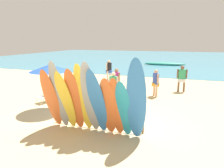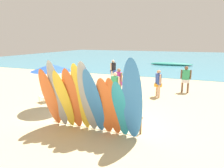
# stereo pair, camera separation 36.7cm
# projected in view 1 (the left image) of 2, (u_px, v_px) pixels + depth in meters

# --- Properties ---
(ground) EXTENTS (60.00, 60.00, 0.00)m
(ground) POSITION_uv_depth(u_px,v_px,m) (154.00, 71.00, 20.20)
(ground) COLOR #D3BC8C
(ocean_water) EXTENTS (60.00, 40.00, 0.02)m
(ocean_water) POSITION_uv_depth(u_px,v_px,m) (167.00, 58.00, 35.45)
(ocean_water) COLOR teal
(ocean_water) RESTS_ON ground
(surfboard_rack) EXTENTS (3.29, 0.07, 0.60)m
(surfboard_rack) POSITION_uv_depth(u_px,v_px,m) (99.00, 114.00, 7.18)
(surfboard_rack) COLOR brown
(surfboard_rack) RESTS_ON ground
(surfboard_orange_0) EXTENTS (0.54, 0.86, 2.17)m
(surfboard_orange_0) POSITION_uv_depth(u_px,v_px,m) (51.00, 99.00, 6.88)
(surfboard_orange_0) COLOR orange
(surfboard_orange_0) RESTS_ON ground
(surfboard_grey_1) EXTENTS (0.53, 0.87, 2.45)m
(surfboard_grey_1) POSITION_uv_depth(u_px,v_px,m) (59.00, 96.00, 6.74)
(surfboard_grey_1) COLOR #999EA3
(surfboard_grey_1) RESTS_ON ground
(surfboard_yellow_2) EXTENTS (0.59, 0.88, 2.13)m
(surfboard_yellow_2) POSITION_uv_depth(u_px,v_px,m) (66.00, 101.00, 6.74)
(surfboard_yellow_2) COLOR yellow
(surfboard_yellow_2) RESTS_ON ground
(surfboard_orange_3) EXTENTS (0.57, 0.82, 2.21)m
(surfboard_orange_3) POSITION_uv_depth(u_px,v_px,m) (74.00, 100.00, 6.66)
(surfboard_orange_3) COLOR orange
(surfboard_orange_3) RESTS_ON ground
(surfboard_yellow_4) EXTENTS (0.50, 0.86, 2.38)m
(surfboard_yellow_4) POSITION_uv_depth(u_px,v_px,m) (83.00, 99.00, 6.54)
(surfboard_yellow_4) COLOR yellow
(surfboard_yellow_4) RESTS_ON ground
(surfboard_grey_5) EXTENTS (0.59, 0.99, 2.47)m
(surfboard_grey_5) POSITION_uv_depth(u_px,v_px,m) (91.00, 99.00, 6.37)
(surfboard_grey_5) COLOR #999EA3
(surfboard_grey_5) RESTS_ON ground
(surfboard_blue_6) EXTENTS (0.61, 1.00, 2.25)m
(surfboard_blue_6) POSITION_uv_depth(u_px,v_px,m) (97.00, 103.00, 6.32)
(surfboard_blue_6) COLOR #337AD1
(surfboard_blue_6) RESTS_ON ground
(surfboard_orange_7) EXTENTS (0.57, 0.79, 1.99)m
(surfboard_orange_7) POSITION_uv_depth(u_px,v_px,m) (108.00, 107.00, 6.32)
(surfboard_orange_7) COLOR orange
(surfboard_orange_7) RESTS_ON ground
(surfboard_orange_8) EXTENTS (0.51, 0.77, 2.01)m
(surfboard_orange_8) POSITION_uv_depth(u_px,v_px,m) (117.00, 108.00, 6.25)
(surfboard_orange_8) COLOR orange
(surfboard_orange_8) RESTS_ON ground
(surfboard_teal_9) EXTENTS (0.58, 0.82, 1.93)m
(surfboard_teal_9) POSITION_uv_depth(u_px,v_px,m) (124.00, 110.00, 6.16)
(surfboard_teal_9) COLOR #289EC6
(surfboard_teal_9) RESTS_ON ground
(surfboard_blue_10) EXTENTS (0.67, 0.98, 2.62)m
(surfboard_blue_10) POSITION_uv_depth(u_px,v_px,m) (136.00, 102.00, 5.85)
(surfboard_blue_10) COLOR #337AD1
(surfboard_blue_10) RESTS_ON ground
(beachgoer_near_rack) EXTENTS (0.48, 0.38, 1.51)m
(beachgoer_near_rack) POSITION_uv_depth(u_px,v_px,m) (116.00, 80.00, 11.30)
(beachgoer_near_rack) COLOR #9E704C
(beachgoer_near_rack) RESTS_ON ground
(beachgoer_photographing) EXTENTS (0.41, 0.57, 1.58)m
(beachgoer_photographing) POSITION_uv_depth(u_px,v_px,m) (109.00, 69.00, 15.37)
(beachgoer_photographing) COLOR beige
(beachgoer_photographing) RESTS_ON ground
(beachgoer_by_water) EXTENTS (0.39, 0.49, 1.49)m
(beachgoer_by_water) POSITION_uv_depth(u_px,v_px,m) (156.00, 81.00, 11.03)
(beachgoer_by_water) COLOR tan
(beachgoer_by_water) RESTS_ON ground
(beachgoer_midbeach) EXTENTS (0.59, 0.25, 1.57)m
(beachgoer_midbeach) POSITION_uv_depth(u_px,v_px,m) (182.00, 77.00, 11.99)
(beachgoer_midbeach) COLOR brown
(beachgoer_midbeach) RESTS_ON ground
(beachgoer_strolling) EXTENTS (0.53, 0.32, 1.49)m
(beachgoer_strolling) POSITION_uv_depth(u_px,v_px,m) (114.00, 85.00, 10.12)
(beachgoer_strolling) COLOR beige
(beachgoer_strolling) RESTS_ON ground
(beach_chair_red) EXTENTS (0.72, 0.84, 0.81)m
(beach_chair_red) POSITION_uv_depth(u_px,v_px,m) (45.00, 94.00, 10.06)
(beach_chair_red) COLOR #B7B7BC
(beach_chair_red) RESTS_ON ground
(beach_umbrella) EXTENTS (1.71, 1.71, 2.03)m
(beach_umbrella) POSITION_uv_depth(u_px,v_px,m) (50.00, 68.00, 8.58)
(beach_umbrella) COLOR silver
(beach_umbrella) RESTS_ON ground
(distant_boat) EXTENTS (4.98, 1.18, 0.40)m
(distant_boat) POSITION_uv_depth(u_px,v_px,m) (164.00, 64.00, 24.97)
(distant_boat) COLOR teal
(distant_boat) RESTS_ON ground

